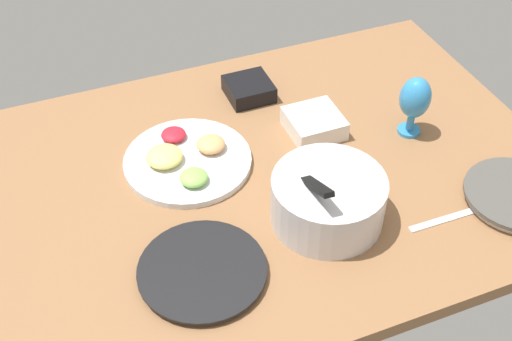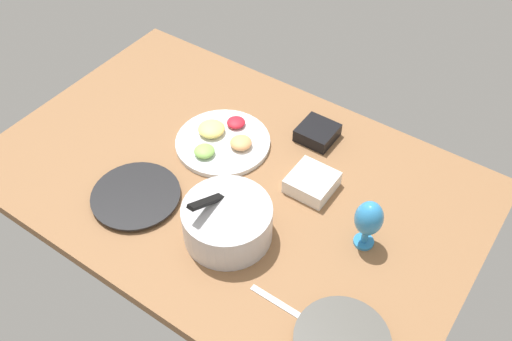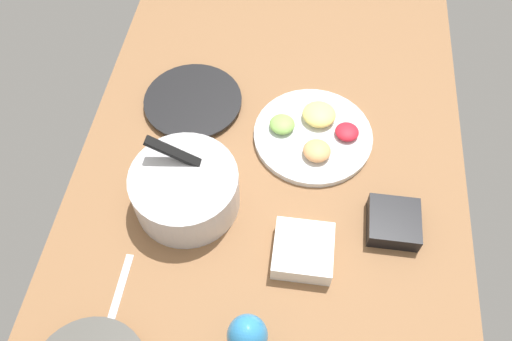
{
  "view_description": "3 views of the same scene",
  "coord_description": "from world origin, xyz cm",
  "views": [
    {
      "loc": [
        42.28,
        113.95,
        115.88
      ],
      "look_at": [
        -0.9,
        5.22,
        7.0
      ],
      "focal_mm": 46.77,
      "sensor_mm": 36.0,
      "label": 1
    },
    {
      "loc": [
        -78.63,
        99.54,
        137.32
      ],
      "look_at": [
        -8.7,
        -1.46,
        7.0
      ],
      "focal_mm": 39.76,
      "sensor_mm": 36.0,
      "label": 2
    },
    {
      "loc": [
        -75.79,
        -6.2,
        115.1
      ],
      "look_at": [
        -5.81,
        2.98,
        7.0
      ],
      "focal_mm": 36.04,
      "sensor_mm": 36.0,
      "label": 3
    }
  ],
  "objects": [
    {
      "name": "dinner_plate_right",
      "position": [
        19.5,
        24.81,
        1.01
      ],
      "size": [
        28.45,
        28.45,
        1.94
      ],
      "color": "#4C4C51",
      "rests_on": "ground_plane"
    },
    {
      "name": "square_bowl_white",
      "position": [
        -24.13,
        -10.68,
        2.99
      ],
      "size": [
        14.05,
        14.05,
        5.37
      ],
      "color": "white",
      "rests_on": "ground_plane"
    },
    {
      "name": "hurricane_glass_blue",
      "position": [
        -48.03,
        -0.83,
        10.91
      ],
      "size": [
        8.28,
        8.28,
        17.45
      ],
      "color": "#3188C9",
      "rests_on": "ground_plane"
    },
    {
      "name": "ground_plane",
      "position": [
        0.0,
        0.0,
        -2.0
      ],
      "size": [
        160.0,
        104.0,
        4.0
      ],
      "primitive_type": "cube",
      "color": "#8C603D"
    },
    {
      "name": "fruit_platter",
      "position": [
        11.97,
        -10.78,
        1.56
      ],
      "size": [
        32.94,
        32.94,
        5.2
      ],
      "color": "silver",
      "rests_on": "ground_plane"
    },
    {
      "name": "mixing_bowl",
      "position": [
        -13.05,
        19.63,
        6.49
      ],
      "size": [
        26.62,
        26.62,
        18.72
      ],
      "color": "silver",
      "rests_on": "ground_plane"
    },
    {
      "name": "square_bowl_black",
      "position": [
        -13.53,
        -32.19,
        2.68
      ],
      "size": [
        12.57,
        12.57,
        4.82
      ],
      "color": "black",
      "rests_on": "ground_plane"
    },
    {
      "name": "fork_by_left_plate",
      "position": [
        -38.47,
        30.64,
        0.3
      ],
      "size": [
        18.02,
        2.0,
        0.6
      ],
      "primitive_type": "cube",
      "rotation": [
        0.0,
        0.0,
        -0.01
      ],
      "color": "silver",
      "rests_on": "ground_plane"
    }
  ]
}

